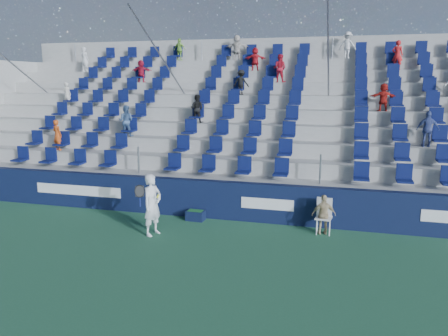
# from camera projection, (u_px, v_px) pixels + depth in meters

# --- Properties ---
(ground) EXTENTS (70.00, 70.00, 0.00)m
(ground) POSITION_uv_depth(u_px,v_px,m) (187.00, 256.00, 10.84)
(ground) COLOR #2A6241
(ground) RESTS_ON ground
(sponsor_wall) EXTENTS (24.00, 0.32, 1.20)m
(sponsor_wall) POSITION_uv_depth(u_px,v_px,m) (221.00, 200.00, 13.71)
(sponsor_wall) COLOR #0F1737
(sponsor_wall) RESTS_ON ground
(grandstand) EXTENTS (24.00, 8.17, 6.63)m
(grandstand) POSITION_uv_depth(u_px,v_px,m) (253.00, 133.00, 18.23)
(grandstand) COLOR #A9A9A4
(grandstand) RESTS_ON ground
(tennis_player) EXTENTS (0.70, 0.74, 1.75)m
(tennis_player) POSITION_uv_depth(u_px,v_px,m) (152.00, 205.00, 12.18)
(tennis_player) COLOR silver
(tennis_player) RESTS_ON ground
(line_judge_chair) EXTENTS (0.49, 0.50, 1.00)m
(line_judge_chair) POSITION_uv_depth(u_px,v_px,m) (324.00, 213.00, 12.43)
(line_judge_chair) COLOR white
(line_judge_chair) RESTS_ON ground
(line_judge) EXTENTS (0.71, 0.40, 1.14)m
(line_judge) POSITION_uv_depth(u_px,v_px,m) (324.00, 215.00, 12.29)
(line_judge) COLOR tan
(line_judge) RESTS_ON ground
(ball_bin) EXTENTS (0.57, 0.39, 0.31)m
(ball_bin) POSITION_uv_depth(u_px,v_px,m) (196.00, 215.00, 13.59)
(ball_bin) COLOR #0E1633
(ball_bin) RESTS_ON ground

